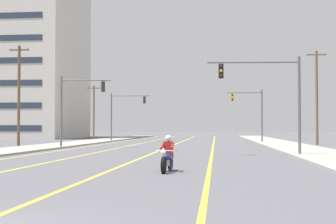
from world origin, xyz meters
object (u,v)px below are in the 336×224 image
motorcycle_with_rider (167,157)px  utility_pole_right_far (317,96)px  traffic_signal_mid_left (123,109)px  traffic_signal_mid_right (252,108)px  apartment_building_far_left_block (4,48)px  utility_pole_left_near (19,94)px  traffic_signal_near_right (272,89)px  utility_pole_left_far (94,111)px  traffic_signal_near_left (75,101)px

motorcycle_with_rider → utility_pole_right_far: size_ratio=0.23×
traffic_signal_mid_left → utility_pole_right_far: bearing=-24.7°
traffic_signal_mid_right → apartment_building_far_left_block: apartment_building_far_left_block is taller
utility_pole_left_near → apartment_building_far_left_block: (-17.75, 36.69, 10.50)m
traffic_signal_near_right → utility_pole_left_far: utility_pole_left_far is taller
utility_pole_left_near → utility_pole_left_far: size_ratio=1.17×
traffic_signal_near_right → utility_pole_left_near: (-21.91, 13.58, 0.78)m
motorcycle_with_rider → utility_pole_right_far: (12.28, 32.59, 4.47)m
utility_pole_left_near → apartment_building_far_left_block: bearing=115.8°
traffic_signal_near_right → utility_pole_left_far: (-21.77, 41.69, 0.11)m
motorcycle_with_rider → utility_pole_right_far: bearing=69.4°
traffic_signal_near_right → utility_pole_left_near: size_ratio=0.65×
apartment_building_far_left_block → motorcycle_with_rider: bearing=-61.0°
utility_pole_left_near → utility_pole_right_far: (28.79, 7.35, 0.12)m
traffic_signal_mid_right → apartment_building_far_left_block: bearing=149.9°
motorcycle_with_rider → traffic_signal_mid_left: (-9.97, 42.82, 3.53)m
motorcycle_with_rider → utility_pole_right_far: utility_pole_right_far is taller
traffic_signal_near_right → apartment_building_far_left_block: (-39.67, 50.28, 11.28)m
traffic_signal_near_right → utility_pole_right_far: 22.05m
utility_pole_left_far → traffic_signal_mid_left: bearing=-58.7°
motorcycle_with_rider → utility_pole_left_near: utility_pole_left_near is taller
traffic_signal_mid_left → utility_pole_left_far: 12.32m
traffic_signal_mid_right → utility_pole_left_far: utility_pole_left_far is taller
traffic_signal_near_right → utility_pole_left_near: bearing=148.2°
traffic_signal_near_left → utility_pole_left_near: bearing=153.7°
motorcycle_with_rider → traffic_signal_near_right: (5.40, 11.66, 3.57)m
utility_pole_right_far → utility_pole_left_far: bearing=144.1°
motorcycle_with_rider → utility_pole_left_near: size_ratio=0.23×
traffic_signal_near_right → traffic_signal_mid_right: same height
traffic_signal_mid_left → utility_pole_right_far: utility_pole_right_far is taller
motorcycle_with_rider → utility_pole_left_far: bearing=107.1°
traffic_signal_mid_right → apartment_building_far_left_block: size_ratio=0.20×
motorcycle_with_rider → traffic_signal_near_right: traffic_signal_near_right is taller
traffic_signal_mid_left → apartment_building_far_left_block: size_ratio=0.20×
apartment_building_far_left_block → utility_pole_left_far: bearing=-25.6°
traffic_signal_near_left → utility_pole_left_near: 7.14m
traffic_signal_mid_right → traffic_signal_mid_left: bearing=165.1°
motorcycle_with_rider → traffic_signal_near_left: (-10.16, 22.10, 3.48)m
utility_pole_left_near → traffic_signal_near_right: bearing=-31.8°
utility_pole_right_far → traffic_signal_near_left: bearing=-154.9°
motorcycle_with_rider → traffic_signal_near_left: size_ratio=0.35×
traffic_signal_near_right → traffic_signal_mid_left: bearing=116.3°
traffic_signal_near_left → traffic_signal_mid_right: same height
motorcycle_with_rider → utility_pole_right_far: 35.11m
traffic_signal_near_left → traffic_signal_mid_left: 20.73m
utility_pole_left_near → utility_pole_right_far: bearing=14.3°
utility_pole_left_near → apartment_building_far_left_block: size_ratio=0.31×
traffic_signal_near_right → traffic_signal_near_left: 18.74m
traffic_signal_mid_left → utility_pole_left_near: (-6.54, -17.58, 0.82)m
motorcycle_with_rider → traffic_signal_mid_right: size_ratio=0.35×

